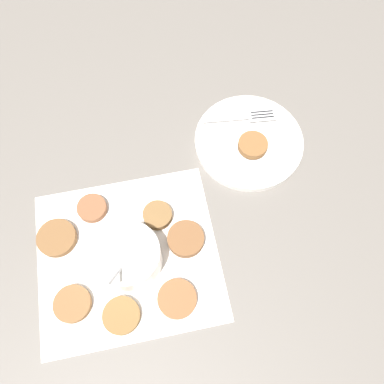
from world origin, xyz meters
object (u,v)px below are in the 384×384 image
(fork, at_px, (248,116))
(sauce_bowl, at_px, (129,255))
(fritter_on_plate, at_px, (253,145))
(serving_plate, at_px, (249,141))

(fork, bearing_deg, sauce_bowl, 39.62)
(sauce_bowl, distance_m, fritter_on_plate, 0.33)
(serving_plate, bearing_deg, sauce_bowl, 34.13)
(fritter_on_plate, relative_size, fork, 0.38)
(serving_plate, xyz_separation_m, fritter_on_plate, (0.00, 0.02, 0.02))
(sauce_bowl, xyz_separation_m, fritter_on_plate, (-0.28, -0.17, -0.00))
(sauce_bowl, relative_size, fork, 0.79)
(serving_plate, bearing_deg, fork, -102.02)
(sauce_bowl, distance_m, serving_plate, 0.34)
(serving_plate, bearing_deg, fritter_on_plate, 88.66)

